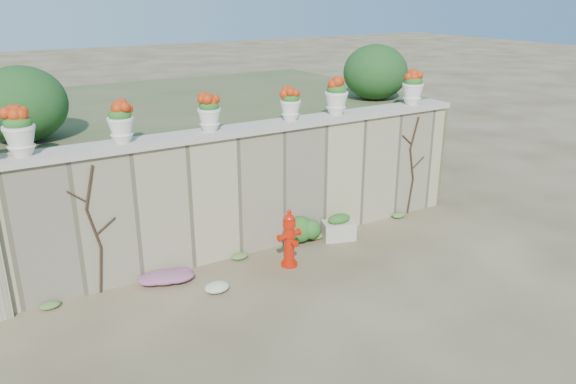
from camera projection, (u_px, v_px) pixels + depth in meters
ground at (317, 291)px, 8.13m from camera, size 80.00×80.00×0.00m
stone_wall at (257, 190)px, 9.24m from camera, size 8.00×0.40×2.00m
wall_cap at (256, 128)px, 8.89m from camera, size 8.10×0.52×0.10m
raised_fill at (185, 147)px, 11.82m from camera, size 9.00×6.00×2.00m
back_shrub_left at (21, 104)px, 8.12m from camera, size 1.30×1.30×1.10m
back_shrub_right at (375, 72)px, 11.35m from camera, size 1.30×1.30×1.10m
vine_left at (95, 229)px, 7.76m from camera, size 0.60×0.04×1.91m
vine_right at (412, 165)px, 10.65m from camera, size 0.60×0.04×1.91m
fire_hydrant at (289, 238)px, 8.72m from camera, size 0.41×0.29×0.94m
planter_box at (339, 228)px, 9.76m from camera, size 0.63×0.48×0.46m
green_shrub at (306, 227)px, 9.59m from camera, size 0.62×0.55×0.59m
magenta_clump at (167, 277)px, 8.28m from camera, size 0.85×0.57×0.23m
white_flowers at (219, 286)px, 8.08m from camera, size 0.50×0.40×0.18m
urn_pot_0 at (19, 132)px, 7.11m from camera, size 0.40×0.40×0.63m
urn_pot_1 at (121, 123)px, 7.74m from camera, size 0.36×0.36×0.57m
urn_pot_2 at (209, 113)px, 8.40m from camera, size 0.35×0.35×0.55m
urn_pot_3 at (291, 104)px, 9.10m from camera, size 0.34×0.34×0.53m
urn_pot_4 at (336, 96)px, 9.53m from camera, size 0.40×0.40×0.62m
urn_pot_5 at (413, 88)px, 10.39m from camera, size 0.40×0.40×0.62m
terracotta_pot at (413, 97)px, 10.46m from camera, size 0.25×0.25×0.30m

